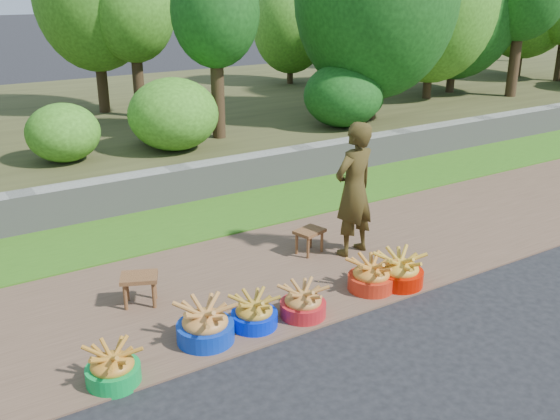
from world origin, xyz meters
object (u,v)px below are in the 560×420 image
basin_b (205,325)px  stool_right (309,235)px  basin_c (254,313)px  basin_d (303,303)px  vendor_woman (354,189)px  basin_a (113,368)px  basin_f (399,271)px  stool_left (139,281)px  basin_e (371,276)px

basin_b → stool_right: bearing=29.9°
basin_c → basin_d: 0.52m
stool_right → vendor_woman: 0.78m
basin_a → basin_f: 3.24m
basin_d → basin_b: bearing=174.4°
basin_a → basin_b: bearing=9.9°
stool_left → vendor_woman: 2.72m
basin_c → stool_left: (-0.78, 1.00, 0.13)m
basin_e → basin_f: bearing=-13.8°
basin_e → basin_b: bearing=179.4°
basin_e → vendor_woman: bearing=64.2°
basin_a → basin_f: size_ratio=0.87×
stool_right → basin_d: bearing=-127.0°
basin_b → stool_left: (-0.27, 0.98, 0.10)m
basin_f → stool_right: basin_f is taller
basin_f → basin_a: bearing=-178.9°
basin_b → basin_f: 2.31m
basin_f → stool_left: bearing=157.1°
basin_c → stool_right: bearing=38.4°
basin_b → vendor_woman: 2.62m
basin_a → stool_left: 1.33m
basin_c → basin_f: bearing=-2.9°
stool_left → stool_right: size_ratio=1.14×
basin_f → vendor_woman: vendor_woman is taller
basin_f → stool_left: (-2.57, 1.08, 0.11)m
basin_e → vendor_woman: (0.42, 0.87, 0.67)m
basin_c → basin_e: basin_e is taller
basin_c → basin_d: bearing=-9.8°
basin_d → basin_a: bearing=-178.2°
basin_c → basin_d: (0.51, -0.09, 0.00)m
basin_d → basin_c: bearing=170.2°
basin_b → basin_f: basin_b is taller
basin_c → stool_right: size_ratio=1.13×
stool_right → vendor_woman: (0.45, -0.27, 0.58)m
basin_a → basin_e: (2.90, 0.14, 0.02)m
basin_e → basin_f: (0.33, -0.08, 0.01)m
basin_a → stool_right: basin_a is taller
vendor_woman → basin_f: bearing=74.5°
basin_a → basin_c: size_ratio=1.01×
basin_f → stool_left: size_ratio=1.16×
basin_f → basin_d: bearing=179.9°
basin_e → basin_d: bearing=-175.1°
vendor_woman → basin_e: bearing=53.9°
basin_f → stool_right: 1.28m
basin_c → stool_right: basin_c is taller
basin_b → stool_left: 1.02m
stool_left → stool_right: bearing=3.5°
basin_d → vendor_woman: bearing=34.9°
basin_a → basin_c: bearing=6.0°
basin_a → stool_right: 3.15m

